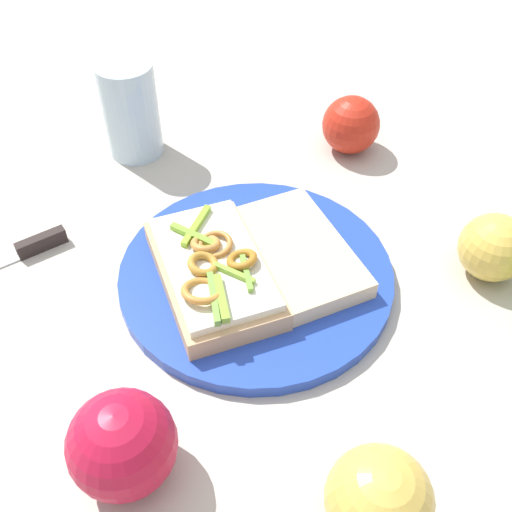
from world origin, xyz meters
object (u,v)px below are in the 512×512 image
object	(u,v)px
apple_1	(379,500)
plate	(256,275)
apple_3	(122,444)
bread_slice_side	(297,252)
knife	(31,248)
sandwich	(213,270)
drinking_glass	(131,110)
apple_2	(351,125)
apple_4	(493,247)

from	to	relation	value
apple_1	plate	bearing A→B (deg)	112.23
plate	apple_3	distance (m)	0.23
bread_slice_side	knife	xyz separation A→B (m)	(-0.28, 0.01, -0.02)
knife	sandwich	bearing A→B (deg)	130.53
drinking_glass	plate	bearing A→B (deg)	-52.98
plate	apple_2	distance (m)	0.26
plate	bread_slice_side	world-z (taller)	bread_slice_side
sandwich	bread_slice_side	size ratio (longest dim) A/B	1.22
apple_1	apple_4	bearing A→B (deg)	62.07
apple_2	knife	distance (m)	0.40
apple_2	drinking_glass	bearing A→B (deg)	-176.46
drinking_glass	knife	world-z (taller)	drinking_glass
plate	apple_4	bearing A→B (deg)	5.56
sandwich	apple_1	xyz separation A→B (m)	(0.14, -0.22, 0.01)
bread_slice_side	apple_3	xyz separation A→B (m)	(-0.13, -0.22, 0.02)
bread_slice_side	apple_1	distance (m)	0.26
apple_3	apple_4	world-z (taller)	apple_3
bread_slice_side	apple_3	bearing A→B (deg)	122.92
bread_slice_side	apple_4	world-z (taller)	apple_4
drinking_glass	sandwich	bearing A→B (deg)	-62.50
drinking_glass	knife	xyz separation A→B (m)	(-0.08, -0.19, -0.05)
apple_2	apple_4	size ratio (longest dim) A/B	1.03
apple_2	apple_3	bearing A→B (deg)	-114.19
bread_slice_side	drinking_glass	size ratio (longest dim) A/B	1.31
apple_2	apple_4	distance (m)	0.25
apple_2	apple_4	xyz separation A→B (m)	(0.13, -0.21, -0.00)
sandwich	bread_slice_side	xyz separation A→B (m)	(0.08, 0.04, -0.01)
apple_2	knife	bearing A→B (deg)	-149.54
bread_slice_side	apple_2	distance (m)	0.22
sandwich	apple_4	distance (m)	0.28
sandwich	knife	distance (m)	0.21
apple_3	drinking_glass	xyz separation A→B (m)	(-0.07, 0.42, 0.02)
drinking_glass	knife	distance (m)	0.21
bread_slice_side	apple_4	size ratio (longest dim) A/B	2.25
bread_slice_side	apple_4	bearing A→B (deg)	-115.27
bread_slice_side	knife	size ratio (longest dim) A/B	1.55
plate	apple_4	size ratio (longest dim) A/B	3.98
bread_slice_side	drinking_glass	bearing A→B (deg)	18.85
apple_4	plate	bearing A→B (deg)	-174.44
apple_2	knife	size ratio (longest dim) A/B	0.71
apple_4	drinking_glass	size ratio (longest dim) A/B	0.58
sandwich	apple_3	distance (m)	0.20
apple_1	apple_4	size ratio (longest dim) A/B	1.11
apple_2	apple_3	world-z (taller)	apple_3
bread_slice_side	knife	world-z (taller)	bread_slice_side
sandwich	apple_3	size ratio (longest dim) A/B	2.30
apple_2	knife	xyz separation A→B (m)	(-0.35, -0.20, -0.03)
apple_3	sandwich	bearing A→B (deg)	75.37
plate	apple_4	xyz separation A→B (m)	(0.24, 0.02, 0.03)
apple_2	apple_4	bearing A→B (deg)	-58.22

